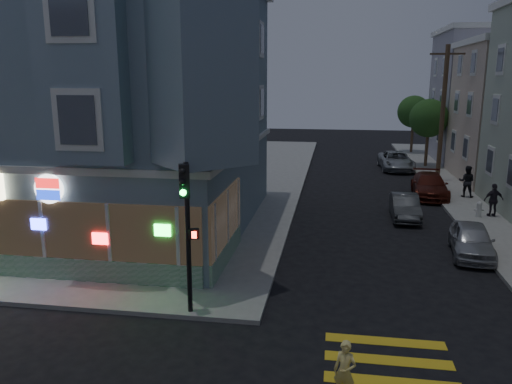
% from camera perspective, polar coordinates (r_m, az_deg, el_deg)
% --- Properties ---
extents(ground, '(120.00, 120.00, 0.00)m').
position_cam_1_polar(ground, '(13.99, -13.74, -17.51)').
color(ground, black).
rests_on(ground, ground).
extents(sidewalk_nw, '(33.00, 42.00, 0.15)m').
position_cam_1_polar(sidewalk_nw, '(39.36, -19.15, 2.01)').
color(sidewalk_nw, gray).
rests_on(sidewalk_nw, ground).
extents(corner_building, '(14.60, 14.60, 11.40)m').
position_cam_1_polar(corner_building, '(24.65, -17.66, 9.53)').
color(corner_building, gray).
rests_on(corner_building, sidewalk_nw).
extents(utility_pole, '(2.20, 0.30, 9.00)m').
position_cam_1_polar(utility_pole, '(35.83, 20.56, 8.54)').
color(utility_pole, '#4C3826').
rests_on(utility_pole, sidewalk_ne).
extents(street_tree_near, '(3.00, 3.00, 5.30)m').
position_cam_1_polar(street_tree_near, '(41.81, 19.15, 7.96)').
color(street_tree_near, '#4C3826').
rests_on(street_tree_near, sidewalk_ne).
extents(street_tree_far, '(3.00, 3.00, 5.30)m').
position_cam_1_polar(street_tree_far, '(49.69, 17.58, 8.73)').
color(street_tree_far, '#4C3826').
rests_on(street_tree_far, sidewalk_ne).
extents(running_child, '(0.61, 0.52, 1.42)m').
position_cam_1_polar(running_child, '(11.80, 10.12, -19.52)').
color(running_child, '#F1DE7B').
rests_on(running_child, ground).
extents(pedestrian_a, '(1.07, 0.94, 1.86)m').
position_cam_1_polar(pedestrian_a, '(31.85, 22.95, 1.13)').
color(pedestrian_a, black).
rests_on(pedestrian_a, sidewalk_ne).
extents(pedestrian_b, '(1.05, 0.59, 1.69)m').
position_cam_1_polar(pedestrian_b, '(27.90, 25.51, -0.84)').
color(pedestrian_b, '#29242D').
rests_on(pedestrian_b, sidewalk_ne).
extents(parked_car_a, '(2.01, 4.02, 1.31)m').
position_cam_1_polar(parked_car_a, '(21.90, 23.43, -5.05)').
color(parked_car_a, '#A6A9AE').
rests_on(parked_car_a, ground).
extents(parked_car_b, '(1.39, 3.78, 1.23)m').
position_cam_1_polar(parked_car_b, '(26.45, 16.64, -1.64)').
color(parked_car_b, '#3D4043').
rests_on(parked_car_b, ground).
extents(parked_car_c, '(2.28, 4.94, 1.40)m').
position_cam_1_polar(parked_car_c, '(31.78, 19.22, 0.71)').
color(parked_car_c, '#511B12').
rests_on(parked_car_c, ground).
extents(parked_car_d, '(2.58, 5.22, 1.42)m').
position_cam_1_polar(parked_car_d, '(40.54, 15.71, 3.46)').
color(parked_car_d, '#9CA1A6').
rests_on(parked_car_d, ground).
extents(traffic_signal, '(0.57, 0.51, 4.54)m').
position_cam_1_polar(traffic_signal, '(14.37, -7.91, -2.47)').
color(traffic_signal, black).
rests_on(traffic_signal, sidewalk_nw).
extents(fire_hydrant, '(0.46, 0.27, 0.80)m').
position_cam_1_polar(fire_hydrant, '(27.58, 24.14, -1.76)').
color(fire_hydrant, silver).
rests_on(fire_hydrant, sidewalk_ne).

